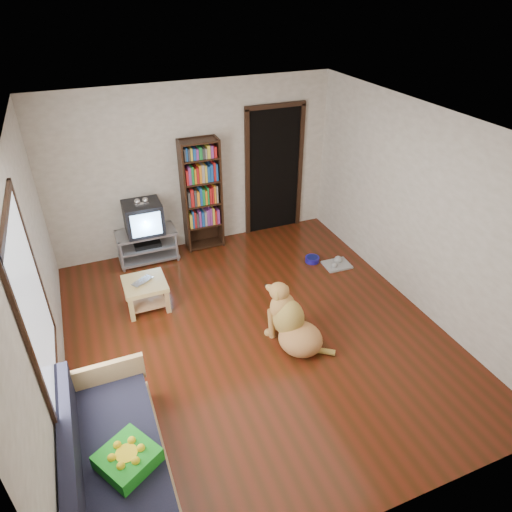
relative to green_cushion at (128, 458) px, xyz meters
name	(u,v)px	position (x,y,z in m)	size (l,w,h in m)	color
ground	(255,333)	(1.75, 1.54, -0.49)	(5.00, 5.00, 0.00)	#501C0D
ceiling	(255,128)	(1.75, 1.54, 2.11)	(5.00, 5.00, 0.00)	white
wall_back	(194,168)	(1.75, 4.04, 0.81)	(4.50, 4.50, 0.00)	silver
wall_front	(392,417)	(1.75, -0.96, 0.81)	(4.50, 4.50, 0.00)	silver
wall_left	(37,290)	(-0.50, 1.54, 0.81)	(5.00, 5.00, 0.00)	silver
wall_right	(418,211)	(4.00, 1.54, 0.81)	(5.00, 5.00, 0.00)	silver
green_cushion	(128,458)	(0.00, 0.00, 0.00)	(0.42, 0.42, 0.14)	green
laptop	(145,282)	(0.60, 2.57, -0.08)	(0.30, 0.19, 0.02)	#B8B8BD
dog_bowl	(312,259)	(3.21, 2.75, -0.45)	(0.22, 0.22, 0.08)	navy
grey_rag	(337,265)	(3.51, 2.50, -0.48)	(0.40, 0.32, 0.03)	#9B9B9B
window	(33,302)	(-0.48, 1.04, 1.01)	(0.03, 1.46, 1.70)	white
doorway	(274,168)	(3.10, 4.02, 0.63)	(1.03, 0.05, 2.19)	black
tv_stand	(147,245)	(0.85, 3.79, -0.22)	(0.90, 0.45, 0.50)	#99999E
crt_tv	(143,217)	(0.85, 3.81, 0.25)	(0.55, 0.52, 0.58)	black
bookshelf	(201,190)	(1.80, 3.88, 0.51)	(0.60, 0.30, 1.80)	black
sofa	(114,464)	(-0.12, 0.16, -0.23)	(0.80, 1.80, 0.80)	tan
coffee_table	(145,289)	(0.60, 2.60, -0.21)	(0.55, 0.55, 0.40)	tan
dog	(292,324)	(2.09, 1.20, -0.19)	(0.70, 0.90, 0.81)	tan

